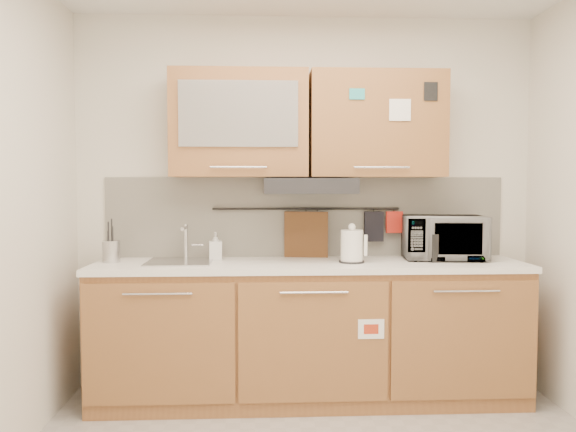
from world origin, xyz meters
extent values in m
plane|color=silver|center=(0.00, 1.50, 1.30)|extent=(3.20, 0.00, 3.20)
cube|color=#A06A38|center=(0.00, 1.20, 0.44)|extent=(2.80, 0.60, 0.88)
cube|color=black|center=(0.00, 1.20, 0.05)|extent=(2.80, 0.54, 0.10)
cube|color=#9C6237|center=(-0.93, 0.89, 0.47)|extent=(0.91, 0.02, 0.74)
cylinder|color=silver|center=(-0.93, 0.86, 0.78)|extent=(0.41, 0.01, 0.01)
cube|color=#9C6237|center=(0.00, 0.89, 0.47)|extent=(0.91, 0.02, 0.74)
cylinder|color=silver|center=(0.00, 0.86, 0.78)|extent=(0.41, 0.01, 0.01)
cube|color=#9C6237|center=(0.93, 0.89, 0.47)|extent=(0.91, 0.02, 0.74)
cylinder|color=silver|center=(0.93, 0.86, 0.78)|extent=(0.41, 0.01, 0.01)
cube|color=white|center=(0.00, 1.19, 0.90)|extent=(2.82, 0.62, 0.04)
cube|color=silver|center=(0.00, 1.49, 1.20)|extent=(2.80, 0.02, 0.56)
cube|color=#A06A38|center=(-0.46, 1.32, 1.83)|extent=(0.90, 0.35, 0.70)
cube|color=silver|center=(-0.46, 1.14, 1.88)|extent=(0.76, 0.02, 0.42)
cube|color=#9C6237|center=(0.46, 1.32, 1.83)|extent=(0.90, 0.35, 0.70)
cube|color=white|center=(0.58, 1.14, 1.91)|extent=(0.14, 0.00, 0.14)
cube|color=black|center=(0.00, 1.25, 1.42)|extent=(0.60, 0.46, 0.10)
cube|color=silver|center=(-0.85, 1.20, 0.92)|extent=(0.42, 0.40, 0.03)
cylinder|color=silver|center=(-0.83, 1.36, 1.04)|extent=(0.03, 0.03, 0.24)
cylinder|color=silver|center=(-0.83, 1.28, 1.14)|extent=(0.02, 0.18, 0.02)
cylinder|color=black|center=(0.00, 1.45, 1.26)|extent=(1.30, 0.02, 0.02)
cylinder|color=#B7B7BC|center=(-1.30, 1.24, 0.99)|extent=(0.14, 0.14, 0.14)
cylinder|color=black|center=(-1.32, 1.25, 1.05)|extent=(0.01, 0.01, 0.27)
cylinder|color=black|center=(-1.29, 1.23, 1.04)|extent=(0.01, 0.01, 0.24)
cylinder|color=black|center=(-1.30, 1.26, 1.06)|extent=(0.01, 0.01, 0.29)
cylinder|color=black|center=(-1.31, 1.22, 1.02)|extent=(0.01, 0.01, 0.21)
cylinder|color=white|center=(0.27, 1.15, 1.03)|extent=(0.18, 0.18, 0.21)
sphere|color=white|center=(0.27, 1.15, 1.15)|extent=(0.05, 0.05, 0.05)
cube|color=white|center=(0.36, 1.12, 1.04)|extent=(0.03, 0.03, 0.14)
cylinder|color=black|center=(0.27, 1.15, 0.93)|extent=(0.16, 0.16, 0.01)
cube|color=black|center=(0.90, 1.21, 1.01)|extent=(0.27, 0.20, 0.19)
cube|color=black|center=(0.86, 1.20, 1.10)|extent=(0.09, 0.12, 0.01)
cube|color=black|center=(0.94, 1.22, 1.10)|extent=(0.09, 0.12, 0.01)
imported|color=#999999|center=(0.93, 1.29, 1.07)|extent=(0.57, 0.41, 0.30)
imported|color=#999999|center=(-0.63, 1.32, 1.01)|extent=(0.09, 0.09, 0.19)
cube|color=brown|center=(0.00, 1.44, 1.05)|extent=(0.30, 0.07, 0.38)
cube|color=navy|center=(0.08, 1.44, 1.15)|extent=(0.11, 0.03, 0.18)
cube|color=black|center=(0.47, 1.44, 1.13)|extent=(0.13, 0.04, 0.21)
cube|color=red|center=(0.62, 1.44, 1.16)|extent=(0.12, 0.04, 0.15)
camera|label=1|loc=(-0.31, -2.47, 1.43)|focal=35.00mm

